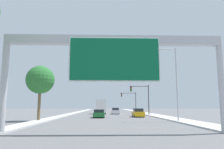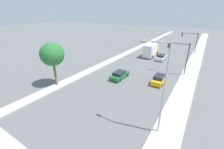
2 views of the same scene
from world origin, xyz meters
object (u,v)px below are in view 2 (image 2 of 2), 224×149
Objects in this scene: traffic_light_near_intersection at (181,53)px; street_lamp_right at (161,84)px; car_far_left at (161,57)px; truck_box_primary at (151,50)px; car_mid_center at (159,79)px; traffic_light_mid_block at (191,39)px; palm_tree_background at (52,55)px; car_near_right at (120,75)px.

street_lamp_right is (1.06, -18.35, 1.32)m from traffic_light_near_intersection.
truck_box_primary is (-3.50, 1.70, 1.09)m from car_far_left.
car_mid_center is 0.73× the size of traffic_light_near_intersection.
truck_box_primary is at bearing -129.22° from traffic_light_mid_block.
truck_box_primary is 0.73× the size of street_lamp_right.
traffic_light_mid_block is at bearing 50.78° from truck_box_primary.
traffic_light_mid_block is 0.82× the size of palm_tree_background.
car_far_left is at bearing -25.90° from truck_box_primary.
traffic_light_mid_block is at bearing 90.72° from traffic_light_near_intersection.
street_lamp_right is (3.03, -12.01, 4.90)m from car_mid_center.
street_lamp_right is at bearing -88.04° from traffic_light_mid_block.
traffic_light_mid_block is at bearing 91.96° from street_lamp_right.
car_far_left is 0.45× the size of street_lamp_right.
palm_tree_background reaches higher than traffic_light_mid_block.
traffic_light_mid_block is (-0.25, 20.00, -0.16)m from traffic_light_near_intersection.
traffic_light_mid_block reaches higher than car_far_left.
car_far_left is 27.23m from street_lamp_right.
traffic_light_mid_block reaches higher than car_near_right.
car_mid_center is at bearing 15.94° from car_near_right.
car_far_left is at bearing -112.86° from traffic_light_mid_block.
palm_tree_background is (-14.75, -10.41, 4.75)m from car_mid_center.
truck_box_primary is at bearing 73.45° from palm_tree_background.
truck_box_primary is at bearing 90.00° from car_near_right.
traffic_light_near_intersection is at bearing 72.75° from car_mid_center.
street_lamp_right reaches higher than car_near_right.
car_near_right is 0.67× the size of truck_box_primary.
street_lamp_right is (6.53, -25.97, 4.91)m from car_far_left.
car_near_right is 12.41m from palm_tree_background.
car_far_left is 13.87m from traffic_light_mid_block.
traffic_light_mid_block reaches higher than truck_box_primary.
car_mid_center is at bearing -65.92° from truck_box_primary.
car_far_left is 0.67× the size of traffic_light_near_intersection.
traffic_light_mid_block is at bearing 72.90° from car_near_right.
traffic_light_near_intersection is at bearing -89.28° from traffic_light_mid_block.
truck_box_primary is (-7.00, 15.66, 1.08)m from car_mid_center.
palm_tree_background reaches higher than car_far_left.
traffic_light_near_intersection is 1.05× the size of traffic_light_mid_block.
car_far_left is 14.40m from car_mid_center.
truck_box_primary is 1.15× the size of traffic_light_mid_block.
car_far_left is 10.04m from traffic_light_near_intersection.
car_near_right is 1.11× the size of car_far_left.
truck_box_primary is at bearing 109.93° from street_lamp_right.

